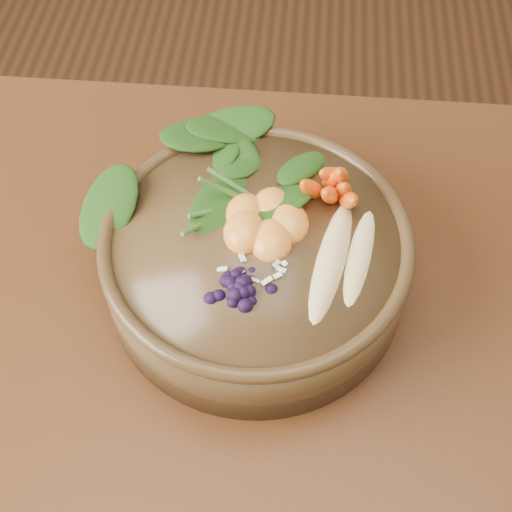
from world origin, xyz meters
TOP-DOWN VIEW (x-y plane):
  - dining_table at (0.00, 0.00)m, footprint 1.60×0.90m
  - stoneware_bowl at (-0.15, 0.17)m, footprint 0.34×0.34m
  - kale_heap at (-0.18, 0.24)m, footprint 0.22×0.20m
  - carrot_cluster at (-0.08, 0.23)m, footprint 0.07×0.07m
  - banana_halves at (-0.07, 0.15)m, footprint 0.08×0.15m
  - mandarin_cluster at (-0.14, 0.19)m, footprint 0.10×0.11m
  - blueberry_pile at (-0.16, 0.11)m, footprint 0.15×0.13m
  - coconut_flakes at (-0.15, 0.15)m, footprint 0.10×0.09m

SIDE VIEW (x-z plane):
  - dining_table at x=0.00m, z-range 0.28..1.03m
  - stoneware_bowl at x=-0.15m, z-range 0.75..0.83m
  - coconut_flakes at x=-0.15m, z-range 0.83..0.83m
  - banana_halves at x=-0.07m, z-range 0.83..0.85m
  - mandarin_cluster at x=-0.14m, z-range 0.83..0.86m
  - blueberry_pile at x=-0.16m, z-range 0.83..0.86m
  - kale_heap at x=-0.18m, z-range 0.83..0.87m
  - carrot_cluster at x=-0.08m, z-range 0.83..0.90m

